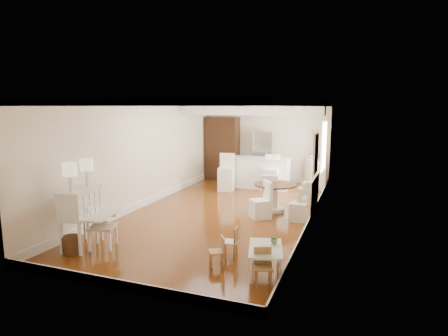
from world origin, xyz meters
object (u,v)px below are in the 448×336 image
Objects in this scene: secretary_bureau at (82,218)px; fridge at (272,158)px; gustavian_armchair at (102,226)px; kids_table at (265,260)px; sideboard at (314,174)px; kids_chair_c at (263,267)px; breakfast_counter at (259,173)px; dining_table at (275,198)px; wicker_basket at (71,245)px; kids_chair_a at (217,251)px; bar_stool_left at (226,172)px; bar_stool_right at (271,173)px; slip_chair_near at (260,200)px; kids_chair_b at (230,241)px; pantry_cabinet at (222,149)px; slip_chair_far at (269,190)px.

fridge is at bearing 63.75° from secretary_bureau.
gustavian_armchair is 3.22m from kids_table.
kids_chair_c is at bearing -111.28° from sideboard.
breakfast_counter is at bearing 63.05° from secretary_bureau.
dining_table is 3.82m from fridge.
wicker_basket is 0.63× the size of kids_chair_a.
dining_table is 2.77m from bar_stool_left.
wicker_basket is 6.72m from bar_stool_right.
breakfast_counter reaches higher than kids_chair_a.
secretary_bureau is at bearing -111.90° from bar_stool_right.
secretary_bureau reaches higher than slip_chair_near.
kids_chair_a is (-0.86, 0.00, 0.04)m from kids_table.
breakfast_counter is 1.14× the size of fridge.
dining_table is at bearing -74.97° from bar_stool_right.
breakfast_counter is (1.78, 6.68, 0.35)m from wicker_basket.
secretary_bureau is 3.69m from kids_chair_c.
breakfast_counter is 0.63m from bar_stool_right.
sideboard is (3.54, 7.01, -0.10)m from secretary_bureau.
fridge is (-0.73, 4.35, 0.45)m from slip_chair_near.
kids_table is at bearing -21.22° from slip_chair_near.
pantry_cabinet is at bearing -164.92° from kids_chair_b.
breakfast_counter is at bearing -31.33° from gustavian_armchair.
kids_chair_c is (0.84, -0.86, 0.01)m from kids_chair_b.
sideboard is (0.86, 2.85, 0.04)m from slip_chair_far.
slip_chair_far is 0.50× the size of fridge.
kids_chair_a is at bearing -84.19° from fridge.
wicker_basket is at bearing 41.86° from slip_chair_far.
kids_chair_a is at bearing -81.42° from breakfast_counter.
wicker_basket is 0.16× the size of breakfast_counter.
fridge is at bearing -95.61° from slip_chair_far.
fridge reaches higher than kids_table.
kids_chair_a is 0.47m from kids_chair_b.
slip_chair_far is (-0.14, 3.60, 0.17)m from kids_chair_b.
bar_stool_right is (-0.52, 5.42, 0.31)m from kids_chair_b.
secretary_bureau is 4.95m from slip_chair_far.
slip_chair_far reaches higher than kids_table.
kids_chair_a is 0.23× the size of pantry_cabinet.
kids_chair_c is at bearing -22.01° from slip_chair_near.
bar_stool_left reaches higher than sideboard.
bar_stool_right is (-0.38, 1.82, 0.14)m from slip_chair_far.
secretary_bureau is 0.43m from gustavian_armchair.
bar_stool_right is at bearing 153.22° from kids_chair_a.
secretary_bureau is 7.46m from pantry_cabinet.
secretary_bureau is 7.85m from sideboard.
pantry_cabinet is at bearing 150.65° from sideboard.
slip_chair_far reaches higher than dining_table.
wicker_basket is 8.14m from sideboard.
dining_table is (2.92, 4.07, 0.20)m from wicker_basket.
gustavian_armchair is at bearing -121.37° from kids_chair_a.
pantry_cabinet is at bearing 78.09° from secretary_bureau.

